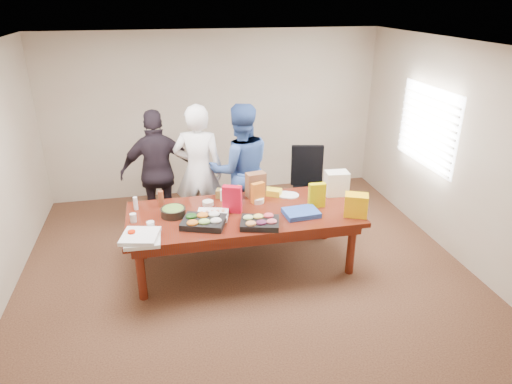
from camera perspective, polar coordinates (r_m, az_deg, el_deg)
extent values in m
cube|color=#47301E|center=(5.93, -1.52, -9.14)|extent=(5.50, 5.00, 0.02)
cube|color=white|center=(5.01, -1.87, 18.04)|extent=(5.50, 5.00, 0.02)
cube|color=beige|center=(7.68, -5.16, 9.61)|extent=(5.50, 0.04, 2.70)
cube|color=beige|center=(3.16, 6.89, -12.30)|extent=(5.50, 0.04, 2.70)
cube|color=beige|center=(6.38, 23.46, 4.82)|extent=(0.04, 5.00, 2.70)
cube|color=white|center=(6.80, 20.65, 7.65)|extent=(0.03, 1.40, 1.10)
cube|color=beige|center=(6.78, 20.36, 7.65)|extent=(0.04, 1.36, 1.00)
cube|color=#4C1C0F|center=(5.73, -1.56, -5.90)|extent=(2.80, 1.20, 0.75)
cube|color=black|center=(6.70, 6.86, 0.26)|extent=(0.68, 0.68, 1.12)
imported|color=white|center=(6.32, -7.18, 2.56)|extent=(0.78, 0.62, 1.89)
imported|color=#325399|center=(6.36, -1.95, 2.80)|extent=(0.94, 0.74, 1.87)
imported|color=black|center=(6.52, -12.10, 2.40)|extent=(1.05, 0.45, 1.79)
cube|color=black|center=(5.27, -6.57, -3.77)|extent=(0.58, 0.51, 0.07)
cube|color=black|center=(5.22, 0.49, -3.90)|extent=(0.51, 0.44, 0.07)
cube|color=white|center=(5.44, -5.46, -2.87)|extent=(0.42, 0.36, 0.06)
cylinder|color=black|center=(5.53, -10.32, -2.48)|extent=(0.32, 0.32, 0.10)
cube|color=#284EAE|center=(5.49, 5.68, -2.60)|extent=(0.43, 0.34, 0.06)
cube|color=#B50A22|center=(5.50, -3.01, -0.90)|extent=(0.25, 0.17, 0.33)
cube|color=#D1C500|center=(5.68, 7.63, -0.40)|extent=(0.21, 0.08, 0.31)
cube|color=orange|center=(5.75, 0.24, -0.10)|extent=(0.19, 0.13, 0.26)
cylinder|color=silver|center=(5.85, -4.06, -0.35)|extent=(0.11, 0.11, 0.15)
cylinder|color=#FEB50A|center=(5.85, -2.17, -0.09)|extent=(0.07, 0.07, 0.19)
cylinder|color=brown|center=(5.77, -11.81, -0.85)|extent=(0.09, 0.09, 0.21)
cylinder|color=white|center=(5.78, -14.85, -1.38)|extent=(0.07, 0.07, 0.16)
cube|color=yellow|center=(6.01, 1.95, 0.00)|extent=(0.29, 0.25, 0.08)
cube|color=brown|center=(5.93, -3.71, -0.22)|extent=(0.29, 0.20, 0.11)
cube|color=brown|center=(5.93, -0.03, 0.94)|extent=(0.27, 0.19, 0.32)
cylinder|color=red|center=(5.10, -15.28, -5.27)|extent=(0.09, 0.09, 0.11)
cylinder|color=silver|center=(5.22, -13.05, -4.25)|extent=(0.10, 0.10, 0.12)
cylinder|color=white|center=(5.49, -15.13, -3.14)|extent=(0.09, 0.09, 0.10)
cube|color=silver|center=(5.05, -14.01, -5.82)|extent=(0.39, 0.39, 0.04)
cube|color=white|center=(5.04, -14.31, -5.38)|extent=(0.45, 0.45, 0.04)
cylinder|color=white|center=(6.02, 3.69, -0.34)|extent=(0.27, 0.27, 0.01)
cylinder|color=white|center=(6.01, 4.31, -0.40)|extent=(0.24, 0.24, 0.01)
cylinder|color=#EFE3CD|center=(5.79, 0.23, -1.04)|extent=(0.19, 0.19, 0.06)
cylinder|color=silver|center=(5.75, -6.03, -1.40)|extent=(0.17, 0.17, 0.06)
cube|color=white|center=(6.07, 10.04, 1.09)|extent=(0.31, 0.23, 0.32)
cube|color=#FFB906|center=(5.55, 12.42, -1.60)|extent=(0.32, 0.28, 0.27)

